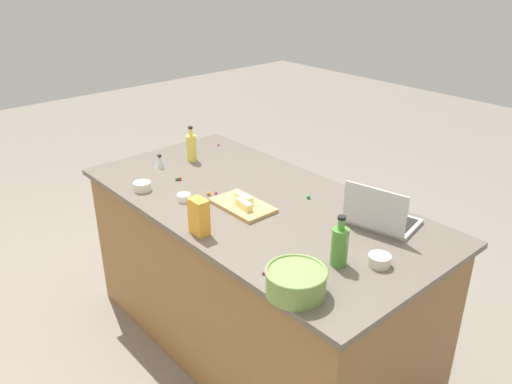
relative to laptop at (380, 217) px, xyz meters
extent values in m
plane|color=slate|center=(0.58, 0.26, -0.95)|extent=(12.00, 12.00, 0.00)
cube|color=olive|center=(0.58, 0.26, -0.51)|extent=(1.91, 0.93, 0.87)
cube|color=#60564C|center=(0.58, 0.26, -0.06)|extent=(1.97, 0.99, 0.03)
cube|color=#B7B7BC|center=(0.01, -0.04, -0.04)|extent=(0.35, 0.28, 0.02)
cube|color=black|center=(0.01, -0.05, -0.03)|extent=(0.30, 0.21, 0.00)
cube|color=#B7B7BC|center=(-0.02, 0.08, 0.07)|extent=(0.30, 0.07, 0.20)
cube|color=#333842|center=(-0.01, 0.07, 0.07)|extent=(0.26, 0.06, 0.18)
cylinder|color=#72934C|center=(-0.11, 0.66, 0.00)|extent=(0.23, 0.23, 0.10)
cylinder|color=black|center=(-0.11, 0.66, 0.01)|extent=(0.19, 0.19, 0.08)
torus|color=#72934C|center=(-0.11, 0.66, 0.05)|extent=(0.23, 0.23, 0.01)
cylinder|color=#DBC64C|center=(1.26, 0.18, 0.03)|extent=(0.06, 0.06, 0.16)
cylinder|color=#DBC64C|center=(1.26, 0.18, 0.13)|extent=(0.02, 0.02, 0.04)
cylinder|color=black|center=(1.26, 0.18, 0.16)|extent=(0.03, 0.03, 0.01)
cylinder|color=#4C8C38|center=(-0.09, 0.39, 0.03)|extent=(0.07, 0.07, 0.16)
cylinder|color=#4C8C38|center=(-0.09, 0.39, 0.14)|extent=(0.03, 0.03, 0.05)
cylinder|color=black|center=(-0.09, 0.39, 0.17)|extent=(0.03, 0.03, 0.01)
cube|color=tan|center=(0.57, 0.36, -0.04)|extent=(0.32, 0.19, 0.02)
cube|color=#F4E58C|center=(0.58, 0.33, -0.01)|extent=(0.11, 0.04, 0.04)
cube|color=#F4E58C|center=(0.53, 0.38, -0.01)|extent=(0.11, 0.05, 0.04)
cylinder|color=beige|center=(-0.20, 0.27, -0.02)|extent=(0.09, 0.09, 0.05)
cylinder|color=beige|center=(1.07, 0.63, -0.02)|extent=(0.09, 0.09, 0.05)
cylinder|color=white|center=(0.82, 0.53, -0.03)|extent=(0.07, 0.07, 0.04)
cone|color=#B2B2B7|center=(1.29, 0.39, -0.01)|extent=(0.07, 0.07, 0.07)
cylinder|color=black|center=(1.29, 0.39, 0.03)|extent=(0.02, 0.02, 0.01)
cube|color=gold|center=(0.49, 0.67, 0.04)|extent=(0.09, 0.06, 0.17)
sphere|color=#CC3399|center=(0.06, 0.67, -0.04)|extent=(0.02, 0.02, 0.02)
sphere|color=green|center=(0.42, 0.04, -0.04)|extent=(0.02, 0.02, 0.02)
sphere|color=#CC3399|center=(1.36, -0.10, -0.04)|extent=(0.01, 0.01, 0.01)
sphere|color=orange|center=(0.79, 0.40, -0.04)|extent=(0.02, 0.02, 0.02)
sphere|color=green|center=(-0.04, 0.56, -0.04)|extent=(0.02, 0.02, 0.02)
sphere|color=red|center=(0.78, 0.36, -0.04)|extent=(0.01, 0.01, 0.01)
sphere|color=green|center=(1.06, 0.42, -0.04)|extent=(0.02, 0.02, 0.02)
sphere|color=red|center=(1.05, 0.41, -0.04)|extent=(0.02, 0.02, 0.02)
camera|label=1|loc=(-1.20, 1.82, 1.11)|focal=36.14mm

